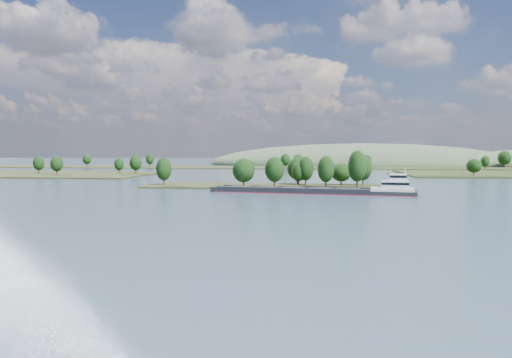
# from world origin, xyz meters

# --- Properties ---
(ground) EXTENTS (1800.00, 1800.00, 0.00)m
(ground) POSITION_xyz_m (0.00, 120.00, 0.00)
(ground) COLOR #3B5567
(ground) RESTS_ON ground
(tree_island) EXTENTS (100.00, 30.00, 15.37)m
(tree_island) POSITION_xyz_m (6.74, 179.13, 4.21)
(tree_island) COLOR #242C13
(tree_island) RESTS_ON ground
(back_shoreline) EXTENTS (900.00, 60.00, 14.95)m
(back_shoreline) POSITION_xyz_m (8.46, 399.90, 0.69)
(back_shoreline) COLOR #242C13
(back_shoreline) RESTS_ON ground
(hill_west) EXTENTS (320.00, 160.00, 44.00)m
(hill_west) POSITION_xyz_m (60.00, 500.00, 0.00)
(hill_west) COLOR #3D4F36
(hill_west) RESTS_ON ground
(cargo_barge) EXTENTS (70.70, 18.45, 9.50)m
(cargo_barge) POSITION_xyz_m (21.67, 151.46, 1.20)
(cargo_barge) COLOR black
(cargo_barge) RESTS_ON ground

